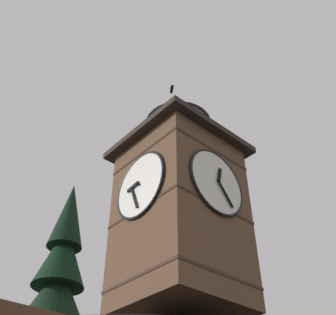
# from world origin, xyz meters

# --- Properties ---
(clock_tower) EXTENTS (4.26, 4.26, 9.24)m
(clock_tower) POSITION_xyz_m (0.66, -2.99, 10.51)
(clock_tower) COLOR brown
(clock_tower) RESTS_ON building_main
(flying_bird_low) EXTENTS (0.44, 0.56, 0.14)m
(flying_bird_low) POSITION_xyz_m (-0.81, -4.98, 19.10)
(flying_bird_low) COLOR black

